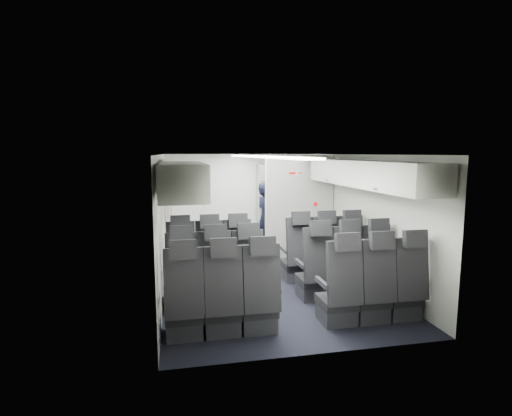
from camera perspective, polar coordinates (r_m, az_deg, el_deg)
name	(u,v)px	position (r m, az deg, el deg)	size (l,w,h in m)	color
cabin_shell	(260,212)	(7.11, 0.65, -0.64)	(3.41, 6.01, 2.16)	black
seat_row_front	(267,259)	(6.75, 1.61, -7.36)	(3.33, 0.56, 1.24)	black
seat_row_mid	(281,275)	(5.91, 3.62, -9.59)	(3.33, 0.56, 1.24)	black
seat_row_rear	(300,297)	(5.09, 6.34, -12.53)	(3.33, 0.56, 1.24)	black
overhead_bin_left_rear	(182,179)	(4.88, -10.52, 4.03)	(0.53, 1.80, 0.40)	white
overhead_bin_left_front_open	(177,180)	(6.64, -11.17, 3.93)	(0.64, 1.70, 0.72)	#9E9E93
overhead_bin_right_rear	(394,177)	(5.67, 19.12, 4.25)	(0.53, 1.80, 0.40)	white
overhead_bin_right_front	(341,171)	(7.23, 12.03, 5.19)	(0.53, 1.70, 0.40)	white
bulkhead_partition	(299,208)	(8.13, 6.21, 0.05)	(1.40, 0.15, 2.13)	silver
galley_unit	(275,202)	(9.97, 2.67, 0.80)	(0.85, 0.52, 1.90)	#939399
boarding_door	(168,212)	(8.51, -12.46, -0.56)	(0.12, 1.27, 1.86)	silver
flight_attendant	(265,218)	(8.61, 1.36, -1.48)	(0.57, 0.37, 1.55)	black
carry_on_bag	(181,177)	(6.29, -10.62, 4.35)	(0.37, 0.26, 0.22)	black
papers	(275,207)	(8.57, 2.68, 0.13)	(0.18, 0.02, 0.12)	white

